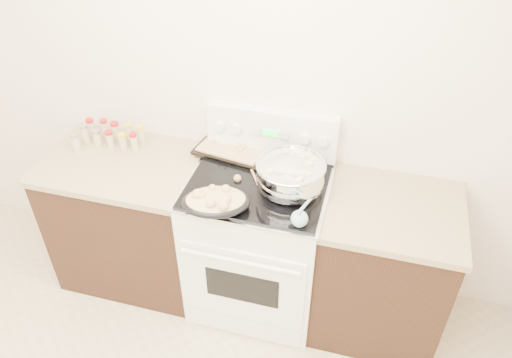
% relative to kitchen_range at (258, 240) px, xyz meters
% --- Properties ---
extents(counter_left, '(0.93, 0.67, 0.92)m').
position_rel_kitchen_range_xyz_m(counter_left, '(-0.83, 0.01, -0.03)').
color(counter_left, black).
rests_on(counter_left, ground).
extents(counter_right, '(0.73, 0.67, 0.92)m').
position_rel_kitchen_range_xyz_m(counter_right, '(0.73, 0.01, -0.03)').
color(counter_right, black).
rests_on(counter_right, ground).
extents(kitchen_range, '(0.78, 0.73, 1.22)m').
position_rel_kitchen_range_xyz_m(kitchen_range, '(0.00, 0.00, 0.00)').
color(kitchen_range, white).
rests_on(kitchen_range, ground).
extents(mixing_bowl, '(0.42, 0.42, 0.22)m').
position_rel_kitchen_range_xyz_m(mixing_bowl, '(0.18, -0.02, 0.54)').
color(mixing_bowl, silver).
rests_on(mixing_bowl, kitchen_range).
extents(roasting_pan, '(0.41, 0.34, 0.11)m').
position_rel_kitchen_range_xyz_m(roasting_pan, '(-0.15, -0.27, 0.50)').
color(roasting_pan, black).
rests_on(roasting_pan, kitchen_range).
extents(baking_sheet, '(0.46, 0.36, 0.06)m').
position_rel_kitchen_range_xyz_m(baking_sheet, '(-0.22, 0.26, 0.47)').
color(baking_sheet, black).
rests_on(baking_sheet, kitchen_range).
extents(wooden_spoon, '(0.15, 0.24, 0.04)m').
position_rel_kitchen_range_xyz_m(wooden_spoon, '(-0.09, 0.02, 0.46)').
color(wooden_spoon, tan).
rests_on(wooden_spoon, kitchen_range).
extents(blue_ladle, '(0.10, 0.29, 0.11)m').
position_rel_kitchen_range_xyz_m(blue_ladle, '(0.28, -0.26, 0.49)').
color(blue_ladle, '#86B5C7').
rests_on(blue_ladle, kitchen_range).
extents(spice_jars, '(0.39, 0.23, 0.12)m').
position_rel_kitchen_range_xyz_m(spice_jars, '(-0.98, 0.15, 0.49)').
color(spice_jars, '#BFB28C').
rests_on(spice_jars, counter_left).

